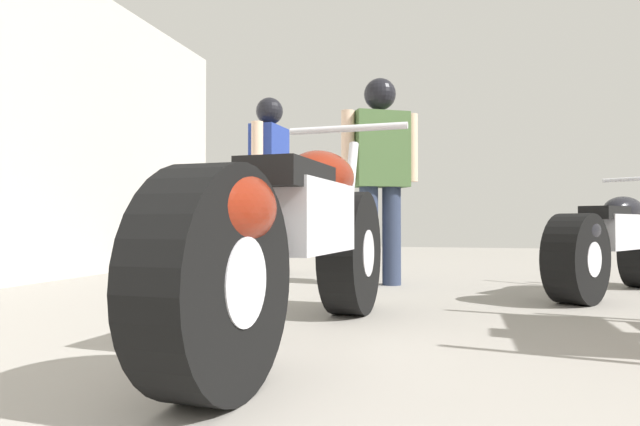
{
  "coord_description": "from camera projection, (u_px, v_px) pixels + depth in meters",
  "views": [
    {
      "loc": [
        0.55,
        0.34,
        0.52
      ],
      "look_at": [
        -0.32,
        3.75,
        0.58
      ],
      "focal_mm": 30.59,
      "sensor_mm": 36.0,
      "label": 1
    }
  ],
  "objects": [
    {
      "name": "ground_plane",
      "position": [
        363.0,
        310.0,
        3.2
      ],
      "size": [
        16.87,
        16.87,
        0.0
      ],
      "primitive_type": "plane",
      "color": "gray"
    },
    {
      "name": "mechanic_with_helmet",
      "position": [
        380.0,
        161.0,
        4.49
      ],
      "size": [
        0.63,
        0.43,
        1.71
      ],
      "color": "#2D3851",
      "rests_on": "ground_plane"
    },
    {
      "name": "mechanic_in_blue",
      "position": [
        269.0,
        168.0,
        5.53
      ],
      "size": [
        0.28,
        0.7,
        1.79
      ],
      "color": "#4C4C4C",
      "rests_on": "ground_plane"
    },
    {
      "name": "motorcycle_black_naked",
      "position": [
        612.0,
        244.0,
        3.86
      ],
      "size": [
        1.2,
        1.69,
        0.88
      ],
      "color": "black",
      "rests_on": "ground_plane"
    },
    {
      "name": "motorcycle_maroon_cruiser",
      "position": [
        300.0,
        239.0,
        2.28
      ],
      "size": [
        0.67,
        2.26,
        1.05
      ],
      "color": "black",
      "rests_on": "ground_plane"
    }
  ]
}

